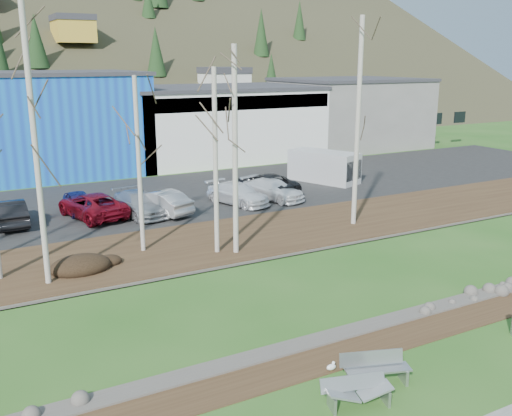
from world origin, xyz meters
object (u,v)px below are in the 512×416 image
car_2 (92,205)px  van_white (326,167)px  seagull (331,367)px  car_8 (273,189)px  car_7 (238,194)px  car_5 (160,202)px  bench_damaged (357,392)px  car_3 (139,204)px  car_6 (265,184)px  car_4 (79,202)px  car_1 (10,213)px  bench_intact (376,368)px

car_2 → van_white: van_white is taller
seagull → car_8: bearing=39.6°
car_7 → car_5: bearing=161.9°
car_2 → van_white: size_ratio=0.93×
bench_damaged → car_8: 23.36m
bench_damaged → seagull: bearing=91.9°
car_7 → car_2: bearing=154.4°
bench_damaged → car_5: size_ratio=0.43×
car_3 → car_6: car_6 is taller
car_7 → bench_damaged: bearing=-126.3°
car_4 → car_5: car_5 is taller
bench_damaged → car_7: size_ratio=0.42×
car_3 → car_8: size_ratio=1.04×
seagull → car_6: car_6 is taller
car_1 → car_2: bearing=172.1°
car_3 → car_1: bearing=163.0°
seagull → car_6: 23.25m
car_1 → car_2: car_2 is taller
bench_damaged → van_white: van_white is taller
car_5 → car_7: 5.26m
car_5 → van_white: van_white is taller
bench_damaged → car_1: (-6.44, 23.03, 0.46)m
car_7 → bench_intact: bearing=-123.9°
seagull → car_5: (1.37, 19.50, 0.73)m
seagull → bench_intact: bearing=-82.0°
bench_damaged → car_5: car_5 is taller
bench_damaged → car_4: (-2.44, 23.94, 0.36)m
bench_intact → car_1: 23.67m
car_2 → car_8: bearing=160.3°
car_4 → car_8: car_8 is taller
seagull → car_2: size_ratio=0.07×
bench_damaged → car_1: bearing=121.2°
seagull → car_6: bearing=40.6°
car_2 → car_1: bearing=-21.0°
car_3 → car_7: bearing=-9.9°
car_4 → car_7: bearing=-15.9°
car_2 → car_4: 1.54m
car_5 → car_4: bearing=-52.3°
bench_intact → bench_damaged: (-1.17, -0.63, -0.07)m
seagull → car_3: size_ratio=0.08×
bench_intact → car_5: (0.63, 20.65, 0.40)m
bench_intact → car_1: car_1 is taller
car_3 → bench_intact: bearing=-94.7°
car_7 → van_white: (9.07, 3.00, 0.48)m
car_3 → car_7: size_ratio=1.04×
car_5 → car_8: (7.88, -0.01, -0.06)m
bench_intact → car_3: size_ratio=0.42×
car_6 → van_white: size_ratio=0.92×
bench_damaged → car_7: 22.40m
car_7 → car_4: bearing=146.3°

